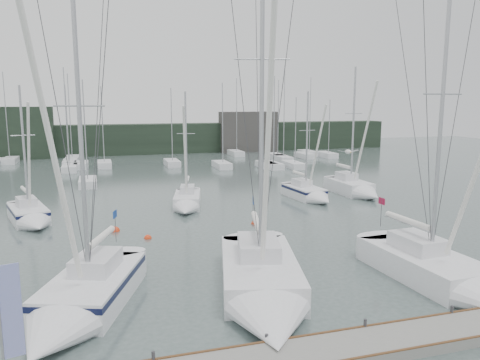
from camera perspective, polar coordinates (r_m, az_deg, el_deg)
The scene contains 18 objects.
ground at distance 21.89m, azimuth 4.55°, elevation -14.38°, with size 160.00×160.00×0.00m, color #485754.
dock at distance 17.75m, azimuth 10.83°, elevation -19.90°, with size 24.00×2.00×0.40m, color slate.
far_treeline at distance 81.17m, azimuth -11.67°, elevation 4.92°, with size 90.00×4.00×5.00m, color black.
far_building_left at distance 79.73m, azimuth -26.08°, elevation 5.14°, with size 12.00×3.00×8.00m, color black.
far_building_right at distance 82.76m, azimuth 1.00°, elevation 5.90°, with size 10.00×3.00×7.00m, color #3F3D3A.
mast_forest at distance 65.26m, azimuth -11.90°, elevation 2.02°, with size 59.26×27.00×14.48m.
sailboat_near_left at distance 20.98m, azimuth -19.16°, elevation -14.13°, with size 6.02×9.55×14.70m.
sailboat_near_center at distance 21.10m, azimuth 2.99°, elevation -13.46°, with size 6.12×11.59×18.24m.
sailboat_near_right at distance 24.57m, azimuth 24.72°, elevation -11.01°, with size 3.71×10.39×15.62m.
sailboat_mid_a at distance 37.28m, azimuth -24.12°, elevation -4.15°, with size 4.11×7.10×10.73m.
sailboat_mid_c at distance 39.10m, azimuth -6.52°, elevation -2.82°, with size 3.62×7.08×10.31m.
sailboat_mid_d at distance 42.80m, azimuth 8.58°, elevation -1.75°, with size 2.92×6.74×10.49m.
sailboat_mid_e at distance 45.69m, azimuth 14.04°, elevation -1.12°, with size 2.75×7.57×12.85m.
buoy_a at distance 31.42m, azimuth -11.17°, elevation -7.00°, with size 0.50×0.50×0.50m, color red.
buoy_b at distance 34.39m, azimuth 1.76°, elevation -5.36°, with size 0.47×0.47×0.47m, color red.
buoy_c at distance 33.64m, azimuth -14.98°, elevation -6.04°, with size 0.65×0.65×0.65m, color red.
dock_banner at distance 15.14m, azimuth -26.46°, elevation -14.97°, with size 0.62×0.20×4.15m.
seagull at distance 19.81m, azimuth 13.06°, elevation 3.38°, with size 0.90×0.40×0.18m.
Camera 1 is at (-7.41, -18.58, 8.90)m, focal length 35.00 mm.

